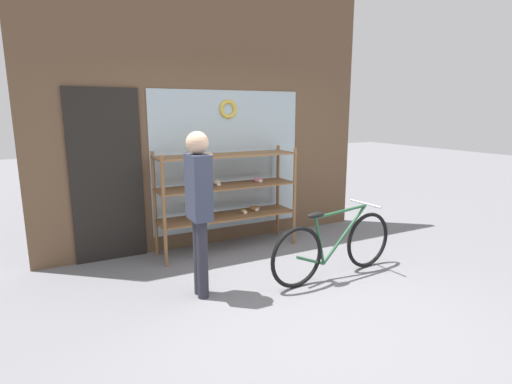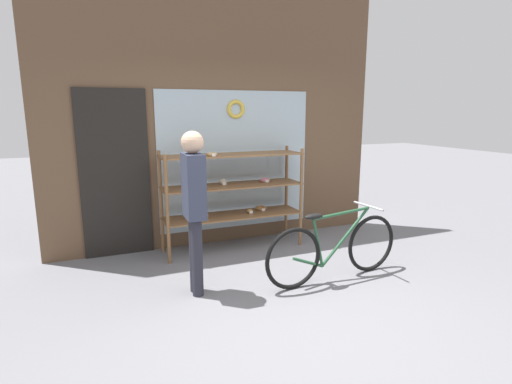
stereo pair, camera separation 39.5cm
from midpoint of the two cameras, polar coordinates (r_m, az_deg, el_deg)
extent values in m
plane|color=slate|center=(3.90, 8.99, -16.66)|extent=(30.00, 30.00, 0.00)
cube|color=brown|center=(5.51, -3.04, 11.21)|extent=(4.64, 0.08, 3.60)
cube|color=#A3B7C1|center=(5.57, -0.86, 4.53)|extent=(2.17, 0.02, 1.90)
cube|color=black|center=(5.22, -17.47, 2.39)|extent=(0.84, 0.03, 2.10)
torus|color=gold|center=(5.51, -0.81, 11.74)|extent=(0.26, 0.06, 0.26)
cylinder|color=brown|center=(4.82, -10.28, -2.59)|extent=(0.04, 0.04, 1.34)
cylinder|color=brown|center=(5.48, 8.52, -0.83)|extent=(0.04, 0.04, 1.34)
cylinder|color=brown|center=(5.25, -11.33, -1.46)|extent=(0.04, 0.04, 1.34)
cylinder|color=brown|center=(5.86, 6.27, 0.04)|extent=(0.04, 0.04, 1.34)
cube|color=brown|center=(5.33, -1.19, -3.36)|extent=(1.85, 0.49, 0.02)
cube|color=brown|center=(5.24, -1.20, 0.91)|extent=(1.85, 0.49, 0.02)
cube|color=brown|center=(5.18, -1.22, 5.33)|extent=(1.85, 0.49, 0.02)
torus|color=pink|center=(5.50, 3.34, 1.74)|extent=(0.14, 0.14, 0.05)
cube|color=white|center=(5.44, 3.69, 1.56)|extent=(0.05, 0.00, 0.04)
ellipsoid|color=beige|center=(5.28, -2.60, 1.46)|extent=(0.10, 0.09, 0.07)
cube|color=white|center=(5.23, -2.38, 1.17)|extent=(0.05, 0.00, 0.04)
torus|color=#B27A42|center=(5.60, 2.74, -2.31)|extent=(0.16, 0.16, 0.05)
cube|color=white|center=(5.52, 3.12, -2.57)|extent=(0.05, 0.00, 0.04)
ellipsoid|color=#AD7F4C|center=(5.18, -5.20, -3.35)|extent=(0.10, 0.09, 0.07)
cube|color=white|center=(5.13, -5.00, -3.71)|extent=(0.05, 0.00, 0.04)
torus|color=tan|center=(5.00, -4.06, 5.38)|extent=(0.14, 0.14, 0.04)
cube|color=white|center=(4.92, -3.77, 5.29)|extent=(0.05, 0.00, 0.04)
ellipsoid|color=tan|center=(5.42, 1.20, -2.73)|extent=(0.08, 0.07, 0.05)
cube|color=white|center=(5.38, 1.40, -2.94)|extent=(0.05, 0.00, 0.04)
ellipsoid|color=brown|center=(4.90, -6.72, 5.43)|extent=(0.11, 0.09, 0.07)
cube|color=white|center=(4.85, -6.52, 5.14)|extent=(0.05, 0.00, 0.04)
torus|color=black|center=(4.21, 8.09, -9.45)|extent=(0.67, 0.10, 0.66)
torus|color=black|center=(4.87, 18.42, -7.02)|extent=(0.67, 0.10, 0.66)
cylinder|color=#235133|center=(4.57, 15.13, -6.17)|extent=(0.63, 0.08, 0.60)
cylinder|color=#235133|center=(4.45, 14.68, -2.99)|extent=(0.74, 0.09, 0.07)
cylinder|color=#235133|center=(4.34, 11.45, -7.20)|extent=(0.17, 0.05, 0.55)
cylinder|color=#235133|center=(4.34, 10.10, -9.92)|extent=(0.38, 0.06, 0.18)
ellipsoid|color=black|center=(4.22, 10.91, -3.48)|extent=(0.23, 0.11, 0.06)
cylinder|color=#B2B2B7|center=(4.69, 18.09, -1.94)|extent=(0.06, 0.46, 0.02)
cylinder|color=#282833|center=(4.12, -6.03, -8.86)|extent=(0.11, 0.11, 0.80)
cylinder|color=#282833|center=(4.02, -5.60, -9.38)|extent=(0.11, 0.11, 0.80)
cube|color=#33384C|center=(3.88, -6.03, 0.81)|extent=(0.18, 0.32, 0.63)
sphere|color=tan|center=(3.82, -6.17, 7.07)|extent=(0.22, 0.22, 0.22)
camera|label=1|loc=(0.20, -87.47, 0.52)|focal=28.00mm
camera|label=2|loc=(0.20, 92.53, -0.52)|focal=28.00mm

